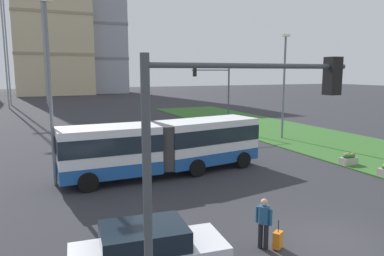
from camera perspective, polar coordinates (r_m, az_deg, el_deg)
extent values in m
plane|color=#2D2D33|center=(14.00, 21.32, -16.37)|extent=(260.00, 260.00, 0.00)
cube|color=#336628|center=(29.69, 25.62, -3.23)|extent=(10.00, 70.00, 0.08)
cube|color=white|center=(21.80, 2.49, -1.95)|extent=(6.32, 3.42, 2.55)
cube|color=#1E519E|center=(22.00, 2.48, -4.32)|extent=(6.34, 3.44, 0.70)
cube|color=#19232D|center=(21.73, 2.50, -0.85)|extent=(6.37, 3.46, 0.90)
cube|color=white|center=(19.46, -13.11, -3.51)|extent=(5.22, 2.54, 2.55)
cube|color=#1E519E|center=(19.67, -13.01, -6.15)|extent=(5.24, 2.56, 0.70)
cube|color=#19232D|center=(19.37, -13.15, -2.29)|extent=(5.26, 2.58, 0.90)
cylinder|color=#383838|center=(20.25, -4.47, -2.82)|extent=(2.40, 2.40, 2.45)
cylinder|color=black|center=(24.08, 4.26, -3.90)|extent=(1.03, 0.43, 1.00)
cylinder|color=black|center=(22.19, 8.16, -5.08)|extent=(1.03, 0.43, 1.00)
cylinder|color=black|center=(22.25, -2.78, -4.96)|extent=(1.03, 0.43, 1.00)
cylinder|color=black|center=(20.19, 0.80, -6.40)|extent=(1.03, 0.43, 1.00)
cylinder|color=black|center=(20.76, -17.20, -6.38)|extent=(1.00, 0.29, 1.00)
cylinder|color=black|center=(18.37, -16.23, -8.33)|extent=(1.00, 0.29, 1.00)
sphere|color=#F9EFC6|center=(24.49, 7.05, -3.01)|extent=(0.24, 0.24, 0.24)
sphere|color=#F9EFC6|center=(23.17, 9.90, -3.76)|extent=(0.24, 0.24, 0.24)
cube|color=black|center=(10.56, -7.72, -16.75)|extent=(2.52, 1.89, 0.60)
cylinder|color=black|center=(12.13, -0.39, -18.14)|extent=(0.66, 0.28, 0.64)
cylinder|color=black|center=(12.59, 11.73, -16.61)|extent=(0.16, 0.16, 0.90)
cylinder|color=black|center=(12.66, 10.86, -16.44)|extent=(0.16, 0.16, 0.90)
cylinder|color=#23517A|center=(12.32, 11.41, -13.37)|extent=(0.36, 0.36, 0.60)
sphere|color=tan|center=(12.17, 11.47, -11.54)|extent=(0.24, 0.24, 0.24)
cylinder|color=#23517A|center=(12.26, 12.46, -13.78)|extent=(0.10, 0.10, 0.55)
cylinder|color=#23517A|center=(12.43, 10.36, -13.39)|extent=(0.10, 0.10, 0.55)
cube|color=orange|center=(12.78, 13.54, -16.96)|extent=(0.43, 0.39, 0.56)
cylinder|color=black|center=(12.58, 13.63, -14.95)|extent=(0.03, 0.03, 0.40)
cube|color=#B7AD9E|center=(24.65, 23.69, -4.82)|extent=(1.10, 0.56, 0.44)
ellipsoid|color=#2D6B28|center=(24.58, 23.74, -4.10)|extent=(0.99, 0.50, 0.28)
sphere|color=#EF7566|center=(24.36, 23.31, -3.94)|extent=(0.20, 0.20, 0.20)
sphere|color=#EF7566|center=(24.61, 23.62, -3.83)|extent=(0.20, 0.20, 0.20)
sphere|color=#EF7566|center=(24.73, 24.30, -3.82)|extent=(0.20, 0.20, 0.20)
cylinder|color=#474C51|center=(6.64, -7.03, -15.71)|extent=(0.16, 0.16, 6.15)
cylinder|color=#474C51|center=(6.99, 10.33, 9.73)|extent=(4.41, 0.10, 0.10)
cube|color=black|center=(8.20, 21.50, 7.72)|extent=(0.28, 0.28, 0.80)
sphere|color=red|center=(8.20, 21.60, 9.47)|extent=(0.16, 0.16, 0.16)
sphere|color=yellow|center=(8.20, 21.50, 7.65)|extent=(0.16, 0.16, 0.16)
sphere|color=green|center=(8.21, 21.39, 5.84)|extent=(0.16, 0.16, 0.16)
cylinder|color=#474C51|center=(35.50, 5.85, 4.48)|extent=(0.16, 0.16, 6.22)
cylinder|color=#474C51|center=(34.46, 3.02, 9.22)|extent=(3.96, 0.10, 0.10)
cube|color=black|center=(33.74, 0.43, 8.90)|extent=(0.28, 0.28, 0.80)
sphere|color=red|center=(33.74, 0.43, 9.32)|extent=(0.16, 0.16, 0.16)
sphere|color=yellow|center=(33.74, 0.43, 8.88)|extent=(0.16, 0.16, 0.16)
sphere|color=green|center=(33.74, 0.43, 8.44)|extent=(0.16, 0.16, 0.16)
cylinder|color=slate|center=(19.48, -21.66, 4.70)|extent=(0.18, 0.18, 9.23)
cylinder|color=slate|center=(32.06, 14.43, 6.08)|extent=(0.18, 0.18, 8.80)
cube|color=white|center=(32.18, 14.75, 14.10)|extent=(0.70, 0.28, 0.20)
cube|color=beige|center=(104.67, -21.54, 15.94)|extent=(18.46, 19.70, 39.42)
cube|color=#9C8D6E|center=(103.84, -21.24, 10.75)|extent=(18.66, 19.90, 0.70)
cube|color=#9C8D6E|center=(104.72, -21.56, 16.13)|extent=(18.66, 19.90, 0.70)
cube|color=#9EA3AD|center=(108.35, -15.81, 17.61)|extent=(16.63, 15.90, 45.61)
cube|color=gray|center=(107.08, -15.50, 10.56)|extent=(16.83, 16.10, 0.70)
cube|color=gray|center=(107.77, -15.71, 15.41)|extent=(16.83, 16.10, 0.70)
cylinder|color=gray|center=(72.08, -22.93, 17.90)|extent=(0.24, 0.24, 35.83)
cylinder|color=gray|center=(72.17, -27.92, 17.57)|extent=(0.24, 0.24, 35.83)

